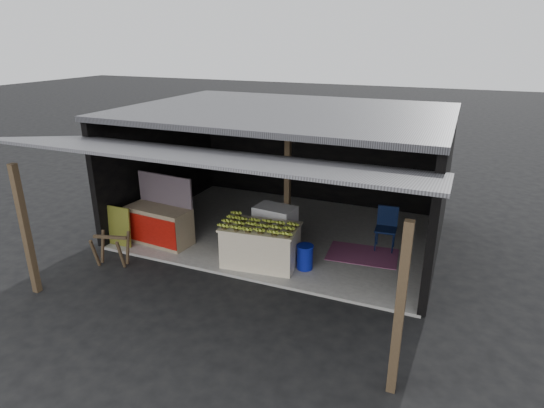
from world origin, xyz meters
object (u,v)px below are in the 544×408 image
at_px(banana_table, 261,245).
at_px(neighbor_stall, 159,223).
at_px(sawhorse, 111,247).
at_px(water_barrel, 305,258).
at_px(white_crate, 275,227).
at_px(plastic_chair, 387,224).

distance_m(banana_table, neighbor_stall, 2.58).
distance_m(sawhorse, water_barrel, 4.03).
distance_m(white_crate, plastic_chair, 2.49).
bearing_deg(white_crate, water_barrel, -29.47).
relative_size(banana_table, sawhorse, 2.20).
bearing_deg(banana_table, plastic_chair, 32.65).
distance_m(sawhorse, plastic_chair, 5.96).
distance_m(white_crate, sawhorse, 3.51).
bearing_deg(neighbor_stall, sawhorse, -98.41).
relative_size(white_crate, sawhorse, 1.29).
xyz_separation_m(sawhorse, water_barrel, (3.80, 1.35, -0.13)).
xyz_separation_m(water_barrel, plastic_chair, (1.34, 1.65, 0.32)).
xyz_separation_m(banana_table, white_crate, (-0.03, 0.86, 0.05)).
relative_size(banana_table, white_crate, 1.70).
xyz_separation_m(banana_table, plastic_chair, (2.26, 1.82, 0.14)).
bearing_deg(plastic_chair, banana_table, -144.79).
relative_size(sawhorse, water_barrel, 1.54).
bearing_deg(water_barrel, neighbor_stall, -178.55).
bearing_deg(water_barrel, sawhorse, -160.45).
bearing_deg(banana_table, water_barrel, 3.93).
height_order(banana_table, neighbor_stall, neighbor_stall).
xyz_separation_m(sawhorse, plastic_chair, (5.14, 3.00, 0.20)).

